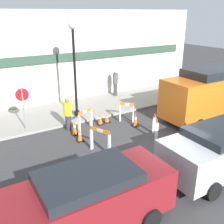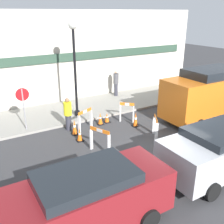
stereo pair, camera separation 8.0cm
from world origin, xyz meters
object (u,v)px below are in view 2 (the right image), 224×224
object	(u,v)px
streetlamp_post	(74,56)
parked_car_0	(87,198)
person_worker	(68,113)
work_van	(211,92)
stop_sign	(23,102)
person_pedestrian	(116,82)
parked_car_1	(220,148)

from	to	relation	value
streetlamp_post	parked_car_0	size ratio (longest dim) A/B	1.10
person_worker	work_van	size ratio (longest dim) A/B	0.29
parked_car_0	work_van	xyz separation A→B (m)	(8.96, 3.70, 0.47)
stop_sign	work_van	distance (m)	9.41
streetlamp_post	person_worker	distance (m)	2.93
streetlamp_post	parked_car_0	world-z (taller)	streetlamp_post
stop_sign	person_pedestrian	xyz separation A→B (m)	(6.50, 2.43, -0.45)
streetlamp_post	work_van	distance (m)	7.29
parked_car_0	parked_car_1	world-z (taller)	parked_car_0
stop_sign	parked_car_1	bearing A→B (deg)	129.92
stop_sign	streetlamp_post	bearing A→B (deg)	-166.18
person_worker	parked_car_1	xyz separation A→B (m)	(3.16, -6.09, 0.12)
person_pedestrian	work_van	distance (m)	6.13
person_pedestrian	parked_car_1	xyz separation A→B (m)	(-1.53, -9.35, -0.06)
person_pedestrian	work_van	bearing A→B (deg)	125.10
streetlamp_post	person_worker	size ratio (longest dim) A/B	3.04
person_worker	work_van	bearing A→B (deg)	27.51
stop_sign	person_worker	world-z (taller)	stop_sign
parked_car_0	stop_sign	bearing A→B (deg)	89.02
streetlamp_post	parked_car_1	xyz separation A→B (m)	(2.13, -7.39, -2.30)
streetlamp_post	person_pedestrian	world-z (taller)	streetlamp_post
parked_car_0	person_pedestrian	bearing A→B (deg)	54.72
stop_sign	work_van	bearing A→B (deg)	164.28
person_worker	work_van	xyz separation A→B (m)	(7.04, -2.39, 0.59)
parked_car_0	streetlamp_post	bearing A→B (deg)	68.25
person_pedestrian	work_van	size ratio (longest dim) A/B	0.31
streetlamp_post	parked_car_0	bearing A→B (deg)	-111.75
stop_sign	parked_car_0	size ratio (longest dim) A/B	0.46
person_worker	parked_car_0	bearing A→B (deg)	-61.31
person_pedestrian	parked_car_0	xyz separation A→B (m)	(-6.62, -9.35, -0.06)
parked_car_0	parked_car_1	bearing A→B (deg)	-0.00
person_worker	parked_car_0	size ratio (longest dim) A/B	0.36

